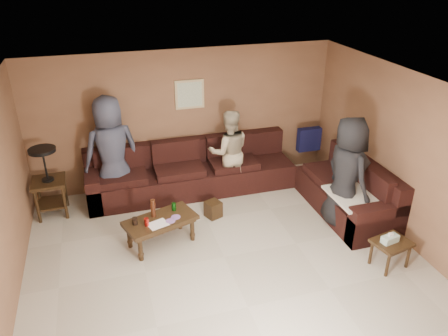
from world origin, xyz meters
name	(u,v)px	position (x,y,z in m)	size (l,w,h in m)	color
room	(224,153)	(0.00, 0.00, 1.66)	(5.60, 5.50, 2.50)	#B1A995
sectional_sofa	(244,182)	(0.81, 1.52, 0.33)	(4.65, 2.90, 0.97)	black
coffee_table	(160,222)	(-0.81, 0.59, 0.37)	(1.16, 0.83, 0.72)	#301F10
end_table_left	(48,181)	(-2.41, 1.94, 0.63)	(0.53, 0.53, 1.20)	#301F10
side_table_right	(391,244)	(2.15, -0.83, 0.36)	(0.56, 0.49, 0.55)	#301F10
waste_bin	(213,209)	(0.13, 1.09, 0.14)	(0.23, 0.23, 0.28)	#301F10
wall_art	(190,94)	(0.10, 2.48, 1.70)	(0.52, 0.04, 0.52)	tan
person_left	(112,151)	(-1.35, 2.07, 0.96)	(0.94, 0.61, 1.92)	#323646
person_middle	(229,152)	(0.65, 1.88, 0.77)	(0.75, 0.58, 1.54)	tan
person_right	(347,173)	(2.06, 0.31, 0.91)	(0.89, 0.58, 1.82)	black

